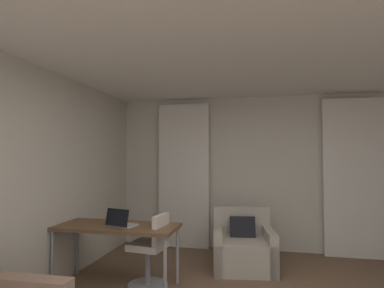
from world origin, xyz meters
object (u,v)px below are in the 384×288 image
at_px(desk, 117,230).
at_px(desk_chair, 151,255).
at_px(armchair, 243,248).
at_px(laptop, 121,223).

distance_m(desk, desk_chair, 0.51).
bearing_deg(armchair, desk, -145.99).
bearing_deg(desk_chair, armchair, 41.85).
bearing_deg(desk, desk_chair, 7.12).
xyz_separation_m(armchair, laptop, (-1.39, -1.05, 0.51)).
bearing_deg(desk, laptop, -35.09).
height_order(desk_chair, laptop, laptop).
distance_m(armchair, laptop, 1.81).
bearing_deg(laptop, desk_chair, 17.75).
bearing_deg(desk, armchair, 34.01).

